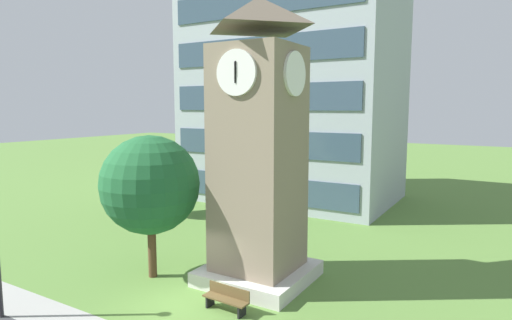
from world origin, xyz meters
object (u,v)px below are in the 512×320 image
Objects in this scene: clock_tower at (258,158)px; tree_near_tower at (160,169)px; park_bench at (227,298)px; tree_by_building at (150,185)px.

clock_tower is 13.05m from tree_near_tower.
clock_tower is 5.64m from park_bench.
clock_tower is 1.89× the size of tree_by_building.
clock_tower is at bearing 97.93° from park_bench.
clock_tower reaches higher than tree_near_tower.
park_bench is at bearing -82.07° from clock_tower.
clock_tower is 4.76m from tree_by_building.
park_bench is at bearing -37.87° from tree_near_tower.
tree_by_building is at bearing -48.68° from tree_near_tower.
tree_near_tower is at bearing 142.13° from park_bench.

